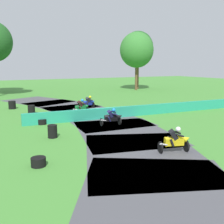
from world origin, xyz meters
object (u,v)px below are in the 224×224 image
(tire_stack_mid_a, at_px, (52,131))
(tire_stack_near, at_px, (38,162))
(motorcycle_trailing_green, at_px, (81,107))
(motorcycle_fourth_blue, at_px, (89,102))
(motorcycle_chase_black, at_px, (112,117))
(tire_stack_far, at_px, (31,110))
(tire_stack_extra_a, at_px, (12,105))
(tire_stack_mid_b, at_px, (42,122))
(motorcycle_lead_yellow, at_px, (176,140))

(tire_stack_mid_a, bearing_deg, tire_stack_near, -111.95)
(motorcycle_trailing_green, xyz_separation_m, motorcycle_fourth_blue, (1.74, 2.62, -0.04))
(motorcycle_chase_black, relative_size, motorcycle_fourth_blue, 0.99)
(tire_stack_far, relative_size, tire_stack_extra_a, 1.00)
(motorcycle_chase_black, xyz_separation_m, tire_stack_mid_b, (-4.50, 2.81, -0.43))
(motorcycle_lead_yellow, bearing_deg, tire_stack_mid_a, 131.28)
(motorcycle_chase_black, bearing_deg, motorcycle_fourth_blue, 80.54)
(motorcycle_trailing_green, xyz_separation_m, tire_stack_far, (-4.02, 2.15, -0.26))
(tire_stack_mid_b, bearing_deg, motorcycle_fourth_blue, 41.31)
(motorcycle_chase_black, xyz_separation_m, tire_stack_extra_a, (-5.68, 11.16, -0.23))
(motorcycle_trailing_green, xyz_separation_m, tire_stack_mid_a, (-4.30, -6.50, -0.26))
(tire_stack_mid_b, height_order, tire_stack_far, tire_stack_far)
(motorcycle_chase_black, relative_size, tire_stack_mid_a, 2.13)
(motorcycle_lead_yellow, bearing_deg, tire_stack_mid_b, 116.03)
(tire_stack_mid_a, bearing_deg, tire_stack_far, 88.19)
(tire_stack_mid_a, relative_size, tire_stack_mid_b, 1.16)
(tire_stack_far, height_order, tire_stack_extra_a, same)
(motorcycle_fourth_blue, relative_size, tire_stack_extra_a, 2.16)
(motorcycle_trailing_green, relative_size, tire_stack_extra_a, 2.10)
(tire_stack_near, distance_m, tire_stack_mid_a, 4.61)
(motorcycle_trailing_green, relative_size, motorcycle_fourth_blue, 0.97)
(motorcycle_trailing_green, distance_m, tire_stack_near, 12.34)
(motorcycle_fourth_blue, height_order, tire_stack_extra_a, motorcycle_fourth_blue)
(motorcycle_lead_yellow, distance_m, tire_stack_far, 14.96)
(tire_stack_near, relative_size, tire_stack_extra_a, 0.82)
(motorcycle_trailing_green, bearing_deg, tire_stack_near, -119.20)
(motorcycle_fourth_blue, relative_size, tire_stack_mid_b, 2.50)
(tire_stack_mid_b, bearing_deg, tire_stack_far, 89.30)
(motorcycle_trailing_green, height_order, motorcycle_fourth_blue, motorcycle_trailing_green)
(motorcycle_lead_yellow, bearing_deg, motorcycle_chase_black, 91.57)
(motorcycle_trailing_green, distance_m, tire_stack_extra_a, 7.88)
(motorcycle_lead_yellow, height_order, motorcycle_trailing_green, motorcycle_trailing_green)
(motorcycle_fourth_blue, bearing_deg, motorcycle_lead_yellow, -94.42)
(motorcycle_lead_yellow, height_order, motorcycle_fourth_blue, motorcycle_lead_yellow)
(motorcycle_lead_yellow, xyz_separation_m, motorcycle_trailing_green, (-0.60, 12.07, 0.01))
(motorcycle_lead_yellow, relative_size, tire_stack_extra_a, 2.12)
(tire_stack_mid_a, height_order, tire_stack_mid_b, tire_stack_mid_a)
(motorcycle_chase_black, relative_size, tire_stack_extra_a, 2.13)
(motorcycle_lead_yellow, bearing_deg, tire_stack_far, 108.00)
(motorcycle_lead_yellow, xyz_separation_m, tire_stack_near, (-6.62, 1.31, -0.46))
(tire_stack_near, xyz_separation_m, tire_stack_mid_b, (1.94, 8.28, 0.00))
(tire_stack_extra_a, bearing_deg, motorcycle_trailing_green, -48.07)
(motorcycle_lead_yellow, relative_size, motorcycle_chase_black, 1.00)
(motorcycle_fourth_blue, bearing_deg, motorcycle_chase_black, -99.46)
(tire_stack_extra_a, bearing_deg, tire_stack_mid_b, -81.92)
(motorcycle_fourth_blue, xyz_separation_m, tire_stack_far, (-5.76, -0.47, -0.23))
(motorcycle_chase_black, xyz_separation_m, tire_stack_mid_a, (-4.71, -1.19, -0.23))
(motorcycle_trailing_green, relative_size, tire_stack_mid_a, 2.10)
(tire_stack_near, relative_size, tire_stack_mid_a, 0.82)
(motorcycle_lead_yellow, relative_size, motorcycle_fourth_blue, 0.98)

